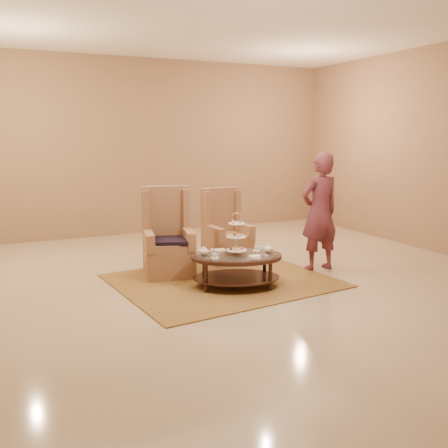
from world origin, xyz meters
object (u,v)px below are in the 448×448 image
tea_table (236,261)px  person (320,212)px  armchair_left (168,245)px  armchair_right (225,237)px

tea_table → person: bearing=30.4°
armchair_left → armchair_right: (1.06, 0.31, -0.04)m
tea_table → armchair_left: armchair_left is taller
armchair_left → armchair_right: armchair_left is taller
armchair_right → person: 1.55m
armchair_right → person: bearing=-46.4°
person → armchair_left: bearing=-20.9°
person → tea_table: bearing=8.5°
armchair_left → armchair_right: size_ratio=1.08×
armchair_left → tea_table: bearing=-47.5°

